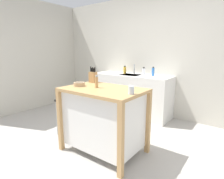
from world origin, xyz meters
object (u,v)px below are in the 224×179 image
(drinking_cup, at_px, (131,90))
(bottle_dish_soap, at_px, (153,72))
(bowl_ceramic_small, at_px, (79,84))
(trash_bin, at_px, (69,117))
(pepper_grinder, at_px, (97,82))
(bottle_hand_soap, at_px, (144,72))
(knife_block, at_px, (93,77))
(bottle_spray_cleaner, at_px, (125,70))
(kitchen_island, at_px, (104,117))
(sink_faucet, at_px, (134,69))

(drinking_cup, distance_m, bottle_dish_soap, 1.81)
(bowl_ceramic_small, height_order, trash_bin, bowl_ceramic_small)
(pepper_grinder, distance_m, bottle_hand_soap, 1.68)
(trash_bin, relative_size, bottle_hand_soap, 3.56)
(knife_block, distance_m, trash_bin, 0.82)
(knife_block, height_order, bowl_ceramic_small, knife_block)
(knife_block, height_order, bottle_spray_cleaner, knife_block)
(pepper_grinder, bearing_deg, kitchen_island, 10.14)
(kitchen_island, relative_size, knife_block, 4.35)
(sink_faucet, bearing_deg, bowl_ceramic_small, -85.37)
(kitchen_island, bearing_deg, pepper_grinder, -169.86)
(kitchen_island, bearing_deg, sink_faucet, 106.79)
(kitchen_island, distance_m, bowl_ceramic_small, 0.59)
(pepper_grinder, xyz_separation_m, trash_bin, (-0.69, 0.06, -0.69))
(bottle_spray_cleaner, bearing_deg, knife_block, -77.45)
(sink_faucet, relative_size, bottle_spray_cleaner, 1.24)
(trash_bin, xyz_separation_m, sink_faucet, (0.26, 1.71, 0.70))
(knife_block, relative_size, trash_bin, 0.40)
(bottle_hand_soap, bearing_deg, pepper_grinder, -85.17)
(drinking_cup, relative_size, pepper_grinder, 0.56)
(bowl_ceramic_small, distance_m, bottle_spray_cleaner, 1.82)
(bowl_ceramic_small, bearing_deg, bottle_spray_cleaner, 101.68)
(knife_block, relative_size, drinking_cup, 2.59)
(bowl_ceramic_small, xyz_separation_m, bottle_dish_soap, (0.35, 1.74, 0.04))
(bowl_ceramic_small, bearing_deg, pepper_grinder, 12.15)
(bottle_spray_cleaner, relative_size, bottle_dish_soap, 0.90)
(trash_bin, bearing_deg, bottle_dish_soap, 64.82)
(drinking_cup, distance_m, pepper_grinder, 0.59)
(kitchen_island, height_order, knife_block, knife_block)
(bottle_hand_soap, distance_m, bottle_spray_cleaner, 0.51)
(kitchen_island, height_order, trash_bin, kitchen_island)
(bottle_hand_soap, relative_size, bottle_dish_soap, 0.90)
(sink_faucet, bearing_deg, knife_block, -86.17)
(pepper_grinder, bearing_deg, bowl_ceramic_small, -167.85)
(kitchen_island, relative_size, sink_faucet, 5.00)
(bowl_ceramic_small, height_order, sink_faucet, sink_faucet)
(trash_bin, bearing_deg, sink_faucet, 81.35)
(sink_faucet, height_order, bottle_dish_soap, sink_faucet)
(bottle_spray_cleaner, height_order, bottle_dish_soap, bottle_dish_soap)
(bottle_spray_cleaner, bearing_deg, bottle_hand_soap, -5.09)
(bowl_ceramic_small, bearing_deg, trash_bin, 163.59)
(pepper_grinder, relative_size, bottle_dish_soap, 0.89)
(bottle_hand_soap, bearing_deg, bottle_dish_soap, 0.51)
(bowl_ceramic_small, distance_m, pepper_grinder, 0.29)
(drinking_cup, bearing_deg, sink_faucet, 118.91)
(bottle_dish_soap, bearing_deg, bottle_spray_cleaner, 176.57)
(drinking_cup, relative_size, sink_faucet, 0.44)
(bowl_ceramic_small, distance_m, bottle_dish_soap, 1.78)
(knife_block, bearing_deg, sink_faucet, 93.83)
(kitchen_island, bearing_deg, bottle_spray_cleaner, 113.74)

